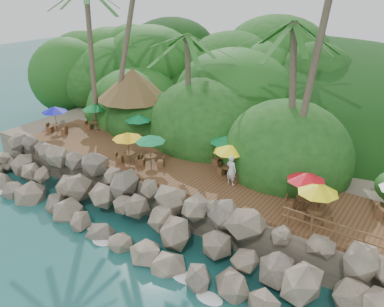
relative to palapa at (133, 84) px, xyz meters
The scene contains 12 objects.
ground 13.44m from the palapa, 51.11° to the right, with size 140.00×140.00×0.00m, color #19514F.
land_base 11.11m from the palapa, 40.72° to the left, with size 32.00×25.20×2.10m, color gray.
jungle_hill 17.00m from the palapa, 61.55° to the left, with size 44.80×28.00×15.40m, color #143811.
seawall 11.62m from the palapa, 44.34° to the right, with size 29.00×4.00×2.30m, color gray, non-canonical shape.
terrace 9.10m from the palapa, 24.33° to the right, with size 26.00×5.00×0.20m, color brown.
jungle_foliage 11.06m from the palapa, 36.11° to the left, with size 44.00×16.00×12.00m, color #143811, non-canonical shape.
foam_line 13.22m from the palapa, 50.21° to the right, with size 25.20×0.80×0.06m.
palms 10.18m from the palapa, ahead, with size 30.30×7.14×12.75m.
palapa is the anchor object (origin of this frame).
dining_clusters 8.14m from the palapa, 24.53° to the right, with size 24.59×4.85×2.03m.
railing 18.51m from the palapa, 18.48° to the right, with size 6.10×0.10×1.00m.
waiter 11.33m from the palapa, 19.44° to the right, with size 0.64×0.42×1.74m, color white.
Camera 1 is at (12.18, -11.62, 12.85)m, focal length 37.34 mm.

